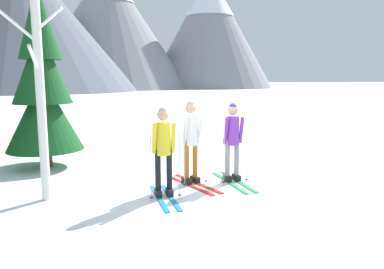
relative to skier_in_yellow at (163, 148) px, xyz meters
name	(u,v)px	position (x,y,z in m)	size (l,w,h in m)	color
ground_plane	(189,187)	(0.63, 0.46, -0.95)	(400.00, 400.00, 0.00)	white
skier_in_yellow	(163,148)	(0.00, 0.00, 0.00)	(0.61, 1.59, 1.73)	#1E84D1
skier_in_white	(191,139)	(0.73, 0.71, 0.04)	(0.85, 1.74, 1.79)	red
skier_in_purple	(233,139)	(1.65, 0.66, 0.00)	(0.61, 1.75, 1.73)	green
pine_tree_near	(42,85)	(-2.46, 3.21, 1.15)	(1.90, 1.90, 4.59)	#51381E
birch_tree_tall	(40,84)	(-2.16, 0.40, 1.20)	(1.07, 0.58, 4.19)	silver
mountain_ridge_distant	(110,25)	(2.72, 74.46, 12.32)	(75.17, 50.70, 26.98)	slate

